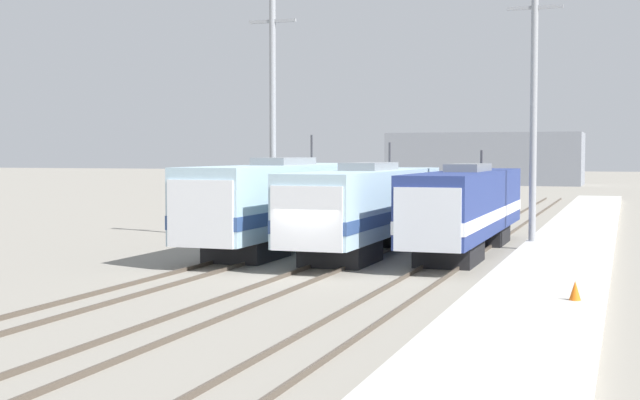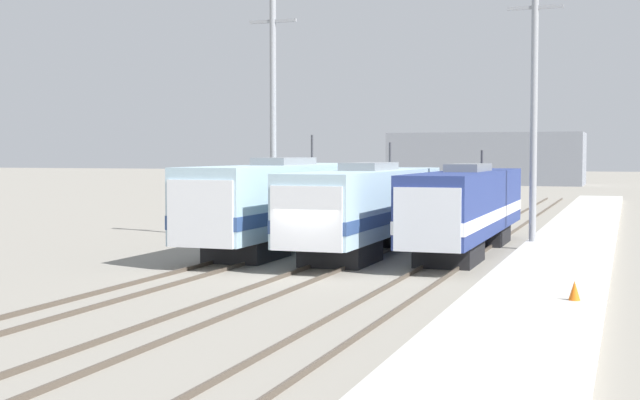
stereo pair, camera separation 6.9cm
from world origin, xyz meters
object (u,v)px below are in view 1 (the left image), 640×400
at_px(catenary_tower_left, 273,112).
at_px(catenary_tower_right, 534,108).
at_px(locomotive_far_right, 466,208).
at_px(locomotive_far_left, 280,203).
at_px(locomotive_center, 366,207).
at_px(traffic_cone, 575,290).

distance_m(catenary_tower_left, catenary_tower_right, 13.24).
bearing_deg(locomotive_far_right, catenary_tower_left, 164.77).
relative_size(locomotive_far_right, catenary_tower_left, 1.36).
relative_size(locomotive_far_left, locomotive_center, 1.05).
relative_size(locomotive_center, traffic_cone, 30.53).
relative_size(locomotive_far_left, traffic_cone, 32.02).
bearing_deg(catenary_tower_right, locomotive_far_left, -159.21).
bearing_deg(locomotive_far_left, catenary_tower_left, 116.20).
xyz_separation_m(locomotive_far_left, locomotive_far_right, (8.50, 1.35, -0.13)).
bearing_deg(locomotive_far_right, traffic_cone, -68.52).
xyz_separation_m(locomotive_far_right, traffic_cone, (5.54, -14.07, -1.43)).
height_order(locomotive_center, locomotive_far_right, locomotive_center).
bearing_deg(catenary_tower_left, catenary_tower_right, 0.00).
height_order(locomotive_far_left, locomotive_center, locomotive_far_left).
distance_m(locomotive_center, traffic_cone, 15.95).
xyz_separation_m(catenary_tower_left, catenary_tower_right, (13.24, 0.00, 0.00)).
bearing_deg(catenary_tower_left, traffic_cone, -46.44).
distance_m(locomotive_far_right, catenary_tower_left, 11.88).
bearing_deg(locomotive_center, traffic_cone, -51.97).
bearing_deg(traffic_cone, locomotive_center, 128.03).
height_order(locomotive_center, catenary_tower_left, catenary_tower_left).
bearing_deg(traffic_cone, locomotive_far_right, 111.48).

